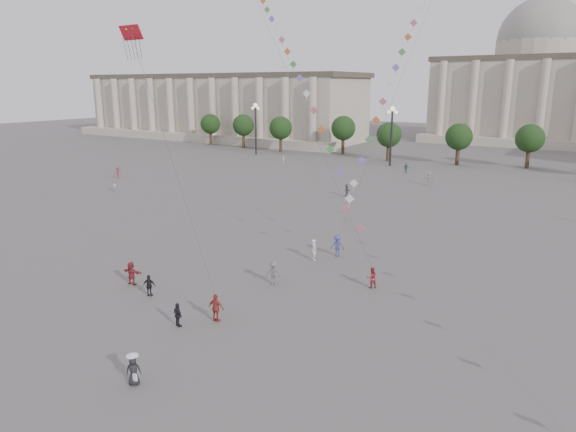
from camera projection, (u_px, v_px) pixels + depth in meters
The scene contains 23 objects.
ground at pixel (173, 353), 28.24m from camera, with size 360.00×360.00×0.00m, color #52504D.
hall_west at pixel (218, 107), 141.89m from camera, with size 84.00×26.22×17.20m.
hall_central at pixel (535, 85), 130.37m from camera, with size 48.30×34.30×35.50m.
tree_row at pixel (488, 137), 90.68m from camera, with size 137.12×5.12×8.00m.
lamp_post_far_west at pixel (256, 119), 107.03m from camera, with size 2.00×0.90×10.65m.
lamp_post_mid_west at pixel (392, 125), 91.45m from camera, with size 2.00×0.90×10.65m.
person_crowd_0 at pixel (406, 168), 85.52m from camera, with size 0.97×0.40×1.66m, color #345775.
person_crowd_1 at pixel (115, 185), 71.17m from camera, with size 0.73×0.57×1.51m, color silver.
person_crowd_2 at pixel (118, 173), 80.85m from camera, with size 1.16×0.66×1.79m, color maroon.
person_crowd_4 at pixel (429, 179), 75.08m from camera, with size 1.79×0.57×1.93m, color silver.
person_crowd_6 at pixel (274, 273), 37.65m from camera, with size 1.17×0.67×1.82m, color slate.
person_crowd_10 at pixel (283, 160), 95.56m from camera, with size 0.56×0.37×1.53m, color silver.
person_crowd_12 at pixel (347, 190), 67.71m from camera, with size 1.53×0.49×1.65m, color slate.
person_crowd_13 at pixel (314, 250), 42.97m from camera, with size 0.66×0.43×1.82m, color white.
tourist_0 at pixel (216, 308), 31.73m from camera, with size 1.07×0.44×1.82m, color #9B332A.
tourist_1 at pixel (178, 315), 31.10m from camera, with size 0.90×0.37×1.53m, color black.
tourist_2 at pixel (131, 273), 37.69m from camera, with size 1.62×0.52×1.75m, color maroon.
tourist_4 at pixel (149, 286), 35.62m from camera, with size 0.91×0.38×1.55m, color black.
kite_flyer_0 at pixel (372, 278), 37.09m from camera, with size 0.76×0.59×1.57m, color maroon.
kite_flyer_1 at pixel (337, 246), 43.85m from camera, with size 1.23×0.71×1.91m, color #394481.
hat_person at pixel (133, 370), 25.05m from camera, with size 0.87×0.84×1.69m.
dragon_kite at pixel (133, 45), 37.52m from camera, with size 6.83×2.79×20.58m.
kite_train_west at pixel (272, 25), 60.19m from camera, with size 42.06×37.80×68.07m.
Camera 1 is at (19.02, -18.12, 14.31)m, focal length 32.00 mm.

